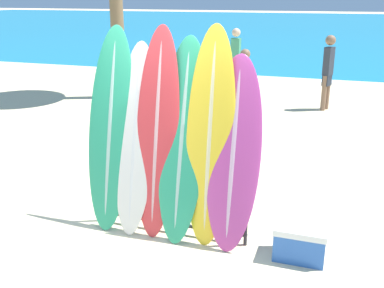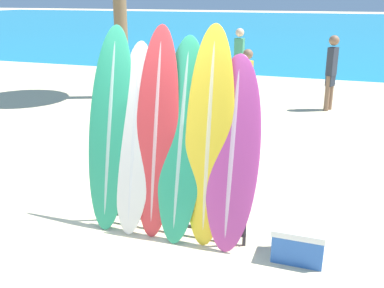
# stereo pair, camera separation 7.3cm
# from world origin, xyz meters

# --- Properties ---
(ground_plane) EXTENTS (160.00, 160.00, 0.00)m
(ground_plane) POSITION_xyz_m (0.00, 0.00, 0.00)
(ground_plane) COLOR beige
(ocean_water) EXTENTS (120.00, 60.00, 0.01)m
(ocean_water) POSITION_xyz_m (0.00, 40.48, 0.00)
(ocean_water) COLOR teal
(ocean_water) RESTS_ON ground_plane
(surfboard_rack) EXTENTS (1.85, 0.04, 0.84)m
(surfboard_rack) POSITION_xyz_m (0.32, 0.38, 0.45)
(surfboard_rack) COLOR #28282D
(surfboard_rack) RESTS_ON ground_plane
(surfboard_slot_0) EXTENTS (0.57, 0.62, 2.37)m
(surfboard_slot_0) POSITION_xyz_m (-0.44, 0.44, 1.19)
(surfboard_slot_0) COLOR #289E70
(surfboard_slot_0) RESTS_ON ground_plane
(surfboard_slot_1) EXTENTS (0.50, 0.61, 2.20)m
(surfboard_slot_1) POSITION_xyz_m (-0.11, 0.42, 1.10)
(surfboard_slot_1) COLOR silver
(surfboard_slot_1) RESTS_ON ground_plane
(surfboard_slot_2) EXTENTS (0.52, 0.54, 2.39)m
(surfboard_slot_2) POSITION_xyz_m (0.16, 0.43, 1.20)
(surfboard_slot_2) COLOR red
(surfboard_slot_2) RESTS_ON ground_plane
(surfboard_slot_3) EXTENTS (0.55, 0.67, 2.28)m
(surfboard_slot_3) POSITION_xyz_m (0.46, 0.43, 1.14)
(surfboard_slot_3) COLOR #289E70
(surfboard_slot_3) RESTS_ON ground_plane
(surfboard_slot_4) EXTENTS (0.54, 0.46, 2.42)m
(surfboard_slot_4) POSITION_xyz_m (0.79, 0.41, 1.21)
(surfboard_slot_4) COLOR yellow
(surfboard_slot_4) RESTS_ON ground_plane
(surfboard_slot_5) EXTENTS (0.59, 0.55, 2.12)m
(surfboard_slot_5) POSITION_xyz_m (1.06, 0.39, 1.06)
(surfboard_slot_5) COLOR #B23D8E
(surfboard_slot_5) RESTS_ON ground_plane
(person_near_water) EXTENTS (0.30, 0.24, 1.80)m
(person_near_water) POSITION_xyz_m (-0.91, 8.74, 0.98)
(person_near_water) COLOR beige
(person_near_water) RESTS_ON ground_plane
(person_mid_beach) EXTENTS (0.25, 0.30, 1.80)m
(person_mid_beach) POSITION_xyz_m (1.73, 7.23, 0.98)
(person_mid_beach) COLOR #846047
(person_mid_beach) RESTS_ON ground_plane
(person_far_left) EXTENTS (0.23, 0.27, 1.61)m
(person_far_left) POSITION_xyz_m (0.08, 5.42, 0.88)
(person_far_left) COLOR #846047
(person_far_left) RESTS_ON ground_plane
(cooler_box) EXTENTS (0.55, 0.35, 0.37)m
(cooler_box) POSITION_xyz_m (1.83, 0.31, 0.19)
(cooler_box) COLOR #2D60B7
(cooler_box) RESTS_ON ground_plane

